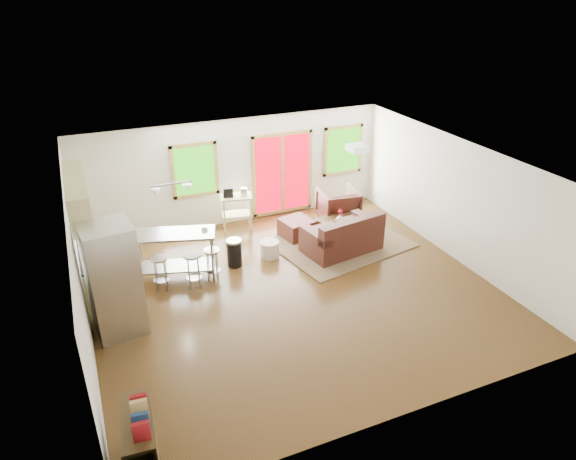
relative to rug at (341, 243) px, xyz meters
name	(u,v)px	position (x,y,z in m)	size (l,w,h in m)	color
floor	(294,291)	(-1.79, -1.39, -0.02)	(7.50, 7.00, 0.02)	#34210D
ceiling	(295,164)	(-1.79, -1.39, 2.60)	(7.50, 7.00, 0.02)	silver
back_wall	(236,172)	(-1.79, 2.12, 1.29)	(7.50, 0.02, 2.60)	silver
left_wall	(78,273)	(-5.55, -1.39, 1.29)	(0.02, 7.00, 2.60)	silver
right_wall	(458,200)	(1.97, -1.39, 1.29)	(0.02, 7.00, 2.60)	silver
front_wall	(405,344)	(-1.79, -4.90, 1.29)	(7.50, 0.02, 2.60)	silver
window_left	(195,170)	(-2.79, 2.07, 1.49)	(1.10, 0.05, 1.30)	#1B5E0A
french_doors	(282,174)	(-0.59, 2.07, 1.09)	(1.60, 0.05, 2.10)	#C20013
window_right	(343,150)	(1.11, 2.07, 1.49)	(1.10, 0.05, 1.30)	#1B5E0A
rug	(341,243)	(0.00, 0.00, 0.00)	(2.87, 2.21, 0.03)	#465B3B
loveseat	(343,237)	(-0.14, -0.32, 0.34)	(1.81, 1.21, 0.89)	black
coffee_table	(337,219)	(0.20, 0.58, 0.33)	(1.14, 0.90, 0.40)	#342713
armchair	(338,204)	(0.51, 1.11, 0.45)	(0.90, 0.85, 0.93)	black
ottoman	(297,228)	(-0.80, 0.72, 0.21)	(0.67, 0.67, 0.45)	black
pouf	(270,249)	(-1.72, 0.09, 0.17)	(0.42, 0.42, 0.37)	beige
vase	(340,217)	(0.15, 0.35, 0.49)	(0.22, 0.23, 0.29)	silver
book	(339,214)	(0.18, 0.43, 0.53)	(0.22, 0.03, 0.30)	maroon
cabinets	(92,245)	(-5.27, 0.32, 0.91)	(0.64, 2.24, 2.30)	tan
refrigerator	(114,280)	(-5.03, -1.30, 0.99)	(0.89, 0.87, 2.00)	#B7BABC
island	(175,247)	(-3.76, 0.02, 0.68)	(1.72, 1.07, 1.01)	#B7BABC
cup	(205,230)	(-3.17, -0.11, 1.00)	(0.13, 0.11, 0.13)	silver
bar_stool_a	(160,266)	(-4.14, -0.29, 0.51)	(0.41, 0.41, 0.71)	#B7BABC
bar_stool_b	(193,263)	(-3.53, -0.48, 0.54)	(0.40, 0.40, 0.74)	#B7BABC
bar_stool_c	(212,257)	(-3.12, -0.34, 0.49)	(0.42, 0.42, 0.68)	#B7BABC
trash_can	(234,253)	(-2.54, 0.04, 0.29)	(0.38, 0.38, 0.60)	black
kitchen_cart	(235,201)	(-1.97, 1.65, 0.75)	(0.81, 0.61, 1.12)	tan
bookshelf	(141,445)	(-5.14, -4.38, 0.44)	(0.46, 1.00, 1.15)	#342713
ceiling_flush	(357,148)	(-0.19, -0.79, 2.52)	(0.35, 0.35, 0.12)	white
pendant_light	(172,189)	(-3.69, 0.11, 1.88)	(0.80, 0.18, 0.79)	gray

